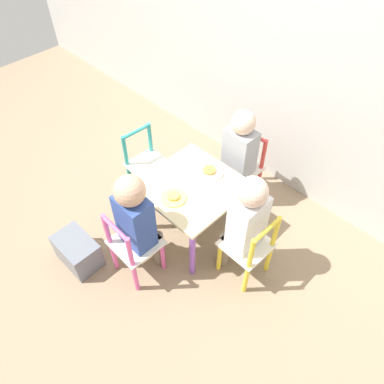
{
  "coord_description": "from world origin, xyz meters",
  "views": [
    {
      "loc": [
        1.1,
        -1.12,
        2.07
      ],
      "look_at": [
        0.0,
        0.0,
        0.36
      ],
      "focal_mm": 35.0,
      "sensor_mm": 36.0,
      "label": 1
    }
  ],
  "objects": [
    {
      "name": "child_back",
      "position": [
        0.01,
        0.42,
        0.44
      ],
      "size": [
        0.2,
        0.22,
        0.75
      ],
      "rotation": [
        0.0,
        0.0,
        -0.03
      ],
      "color": "#38383D",
      "rests_on": "ground_plane"
    },
    {
      "name": "storage_bin",
      "position": [
        -0.32,
        -0.69,
        0.1
      ],
      "size": [
        0.28,
        0.19,
        0.2
      ],
      "color": "slate",
      "rests_on": "ground_plane"
    },
    {
      "name": "plate_back",
      "position": [
        0.0,
        0.15,
        0.43
      ],
      "size": [
        0.18,
        0.18,
        0.03
      ],
      "color": "white",
      "rests_on": "kids_table"
    },
    {
      "name": "chair_teal",
      "position": [
        -0.48,
        0.03,
        0.25
      ],
      "size": [
        0.28,
        0.28,
        0.52
      ],
      "rotation": [
        0.0,
        0.0,
        1.51
      ],
      "color": "silver",
      "rests_on": "ground_plane"
    },
    {
      "name": "plate_front",
      "position": [
        -0.0,
        -0.15,
        0.43
      ],
      "size": [
        0.15,
        0.15,
        0.03
      ],
      "color": "#EADB66",
      "rests_on": "kids_table"
    },
    {
      "name": "chair_red",
      "position": [
        0.02,
        0.48,
        0.25
      ],
      "size": [
        0.27,
        0.27,
        0.52
      ],
      "rotation": [
        0.0,
        0.0,
        -0.03
      ],
      "color": "silver",
      "rests_on": "ground_plane"
    },
    {
      "name": "ground_plane",
      "position": [
        0.0,
        0.0,
        0.0
      ],
      "size": [
        6.0,
        6.0,
        0.0
      ],
      "primitive_type": "plane",
      "color": "#8C755B"
    },
    {
      "name": "chair_yellow",
      "position": [
        0.48,
        -0.01,
        0.25
      ],
      "size": [
        0.27,
        0.27,
        0.52
      ],
      "rotation": [
        0.0,
        0.0,
        -1.59
      ],
      "color": "silver",
      "rests_on": "ground_plane"
    },
    {
      "name": "chair_pink",
      "position": [
        -0.01,
        -0.48,
        0.25
      ],
      "size": [
        0.27,
        0.27,
        0.52
      ],
      "rotation": [
        0.0,
        0.0,
        -3.17
      ],
      "color": "silver",
      "rests_on": "ground_plane"
    },
    {
      "name": "child_front",
      "position": [
        -0.01,
        -0.42,
        0.47
      ],
      "size": [
        0.2,
        0.22,
        0.78
      ],
      "rotation": [
        0.0,
        0.0,
        -3.17
      ],
      "color": "#7A6B5B",
      "rests_on": "ground_plane"
    },
    {
      "name": "kids_table",
      "position": [
        0.0,
        0.0,
        0.36
      ],
      "size": [
        0.56,
        0.56,
        0.42
      ],
      "color": "beige",
      "rests_on": "ground_plane"
    },
    {
      "name": "child_right",
      "position": [
        0.42,
        -0.01,
        0.47
      ],
      "size": [
        0.22,
        0.2,
        0.78
      ],
      "rotation": [
        0.0,
        0.0,
        -1.59
      ],
      "color": "#7A6B5B",
      "rests_on": "ground_plane"
    }
  ]
}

